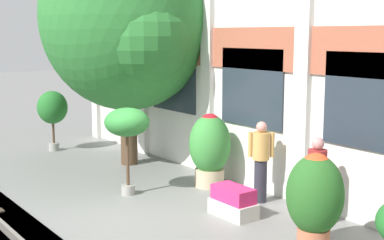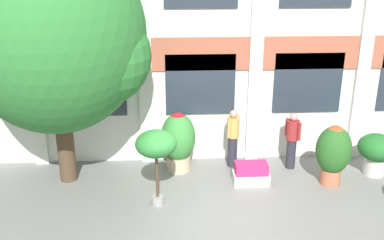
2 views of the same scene
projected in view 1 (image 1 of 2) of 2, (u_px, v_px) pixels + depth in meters
ground_plane at (136, 214)px, 10.25m from camera, size 80.00×80.00×0.00m
broadleaf_tree at (127, 22)px, 13.60m from camera, size 4.61×4.39×6.21m
potted_plant_square_trough at (233, 202)px, 10.06m from camera, size 0.93×0.50×0.58m
potted_plant_low_pan at (52, 109)px, 15.60m from camera, size 0.88×0.88×1.77m
potted_plant_glazed_jar at (210, 146)px, 11.96m from camera, size 0.93×0.93×1.66m
potted_plant_ribbed_drum at (315, 196)px, 8.24m from camera, size 0.89×0.89×1.61m
potted_plant_terracotta_small at (127, 125)px, 11.24m from camera, size 0.95×0.95×1.88m
resident_by_doorway at (317, 179)px, 9.46m from camera, size 0.34×0.45×1.62m
resident_watching_tracks at (261, 159)px, 10.84m from camera, size 0.38×0.42×1.67m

